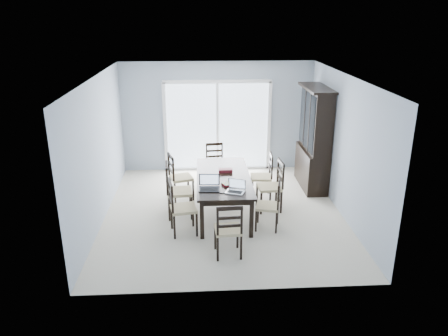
{
  "coord_description": "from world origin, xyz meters",
  "views": [
    {
      "loc": [
        -0.44,
        -7.64,
        3.68
      ],
      "look_at": [
        0.01,
        0.0,
        0.91
      ],
      "focal_mm": 35.0,
      "sensor_mm": 36.0,
      "label": 1
    }
  ],
  "objects": [
    {
      "name": "balcony",
      "position": [
        0.0,
        3.5,
        -0.05
      ],
      "size": [
        4.5,
        2.0,
        0.1
      ],
      "primitive_type": "cube",
      "color": "gray",
      "rests_on": "ground"
    },
    {
      "name": "chair_left_mid",
      "position": [
        -0.93,
        -0.08,
        0.64
      ],
      "size": [
        0.5,
        0.48,
        1.21
      ],
      "rotation": [
        0.0,
        0.0,
        -1.5
      ],
      "color": "black",
      "rests_on": "floor"
    },
    {
      "name": "chair_right_near",
      "position": [
        0.83,
        -0.7,
        0.55
      ],
      "size": [
        0.48,
        0.47,
        1.04
      ],
      "rotation": [
        0.0,
        0.0,
        1.34
      ],
      "color": "black",
      "rests_on": "floor"
    },
    {
      "name": "china_hutch",
      "position": [
        2.02,
        1.25,
        1.07
      ],
      "size": [
        0.5,
        1.38,
        2.2
      ],
      "color": "black",
      "rests_on": "floor"
    },
    {
      "name": "dining_table",
      "position": [
        0.0,
        0.0,
        0.67
      ],
      "size": [
        1.0,
        2.2,
        0.75
      ],
      "color": "black",
      "rests_on": "floor"
    },
    {
      "name": "chair_right_far",
      "position": [
        0.91,
        0.71,
        0.57
      ],
      "size": [
        0.44,
        0.43,
        1.09
      ],
      "rotation": [
        0.0,
        0.0,
        1.52
      ],
      "color": "black",
      "rests_on": "floor"
    },
    {
      "name": "hot_tub",
      "position": [
        -0.36,
        3.38,
        0.47
      ],
      "size": [
        1.83,
        1.63,
        0.94
      ],
      "rotation": [
        0.0,
        0.0,
        0.02
      ],
      "color": "maroon",
      "rests_on": "balcony"
    },
    {
      "name": "chair_end_far",
      "position": [
        -0.1,
        1.59,
        0.55
      ],
      "size": [
        0.43,
        0.45,
        1.05
      ],
      "rotation": [
        0.0,
        0.0,
        3.25
      ],
      "color": "black",
      "rests_on": "floor"
    },
    {
      "name": "back_wall",
      "position": [
        0.0,
        2.5,
        1.3
      ],
      "size": [
        4.5,
        0.02,
        2.6
      ],
      "primitive_type": "cube",
      "color": "#93A0B0",
      "rests_on": "floor"
    },
    {
      "name": "cell_phone",
      "position": [
        -0.05,
        -0.8,
        0.76
      ],
      "size": [
        0.12,
        0.07,
        0.01
      ],
      "primitive_type": "cube",
      "rotation": [
        0.0,
        0.0,
        0.21
      ],
      "color": "black",
      "rests_on": "dining_table"
    },
    {
      "name": "laptop_silver",
      "position": [
        0.15,
        -0.79,
        0.8
      ],
      "size": [
        0.37,
        0.31,
        0.21
      ],
      "rotation": [
        0.0,
        0.0,
        -0.37
      ],
      "color": "silver",
      "rests_on": "dining_table"
    },
    {
      "name": "wall_right",
      "position": [
        2.25,
        0.0,
        1.3
      ],
      "size": [
        0.02,
        5.0,
        2.6
      ],
      "primitive_type": "cube",
      "color": "#93A0B0",
      "rests_on": "floor"
    },
    {
      "name": "chair_left_near",
      "position": [
        -0.83,
        -0.78,
        0.6
      ],
      "size": [
        0.51,
        0.5,
        1.13
      ],
      "rotation": [
        0.0,
        0.0,
        -1.39
      ],
      "color": "black",
      "rests_on": "floor"
    },
    {
      "name": "chair_end_near",
      "position": [
        -0.01,
        -1.63,
        0.57
      ],
      "size": [
        0.43,
        0.44,
        1.08
      ],
      "rotation": [
        0.0,
        0.0,
        0.06
      ],
      "color": "black",
      "rests_on": "floor"
    },
    {
      "name": "ceiling",
      "position": [
        0.0,
        0.0,
        2.6
      ],
      "size": [
        5.0,
        5.0,
        0.0
      ],
      "primitive_type": "plane",
      "rotation": [
        3.14,
        0.0,
        0.0
      ],
      "color": "white",
      "rests_on": "back_wall"
    },
    {
      "name": "floor",
      "position": [
        0.0,
        0.0,
        0.0
      ],
      "size": [
        5.0,
        5.0,
        0.0
      ],
      "primitive_type": "plane",
      "color": "beige",
      "rests_on": "ground"
    },
    {
      "name": "sliding_door",
      "position": [
        0.0,
        2.48,
        1.09
      ],
      "size": [
        2.52,
        0.05,
        2.18
      ],
      "color": "silver",
      "rests_on": "floor"
    },
    {
      "name": "chair_left_far",
      "position": [
        -0.91,
        0.7,
        0.59
      ],
      "size": [
        0.54,
        0.53,
        1.12
      ],
      "rotation": [
        0.0,
        0.0,
        -1.28
      ],
      "color": "black",
      "rests_on": "floor"
    },
    {
      "name": "railing",
      "position": [
        0.0,
        4.5,
        0.55
      ],
      "size": [
        4.5,
        0.06,
        1.1
      ],
      "primitive_type": "cube",
      "color": "#99999E",
      "rests_on": "balcony"
    },
    {
      "name": "game_box",
      "position": [
        0.05,
        0.22,
        0.78
      ],
      "size": [
        0.26,
        0.13,
        0.06
      ],
      "primitive_type": "cube",
      "rotation": [
        0.0,
        0.0,
        -0.0
      ],
      "color": "#4F0F15",
      "rests_on": "dining_table"
    },
    {
      "name": "wall_left",
      "position": [
        -2.25,
        0.0,
        1.3
      ],
      "size": [
        0.02,
        5.0,
        2.6
      ],
      "primitive_type": "cube",
      "color": "#93A0B0",
      "rests_on": "floor"
    },
    {
      "name": "chair_right_mid",
      "position": [
        0.99,
        0.1,
        0.61
      ],
      "size": [
        0.48,
        0.46,
        1.15
      ],
      "rotation": [
        0.0,
        0.0,
        1.64
      ],
      "color": "black",
      "rests_on": "floor"
    },
    {
      "name": "book_stack",
      "position": [
        0.07,
        -0.43,
        0.77
      ],
      "size": [
        0.29,
        0.27,
        0.04
      ],
      "rotation": [
        0.0,
        0.0,
        0.3
      ],
      "color": "maroon",
      "rests_on": "dining_table"
    },
    {
      "name": "laptop_dark",
      "position": [
        -0.28,
        -0.64,
        0.81
      ],
      "size": [
        0.38,
        0.27,
        0.25
      ],
      "rotation": [
        0.0,
        0.0,
        -0.06
      ],
      "color": "black",
      "rests_on": "dining_table"
    }
  ]
}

